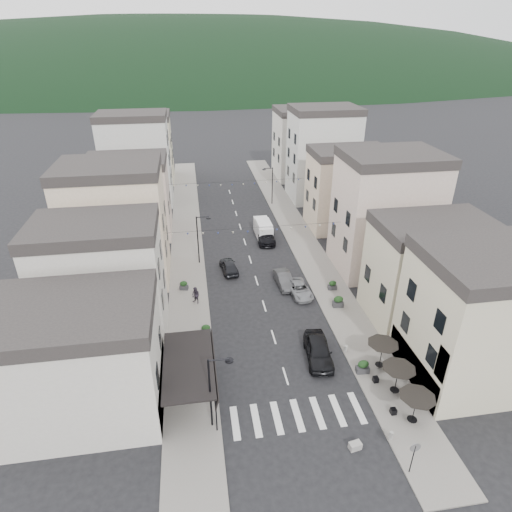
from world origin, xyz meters
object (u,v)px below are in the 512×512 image
at_px(parked_car_a, 318,350).
at_px(parked_car_c, 299,289).
at_px(parked_car_e, 229,266).
at_px(delivery_van, 263,228).
at_px(pedestrian_a, 175,356).
at_px(parked_car_d, 266,235).
at_px(pedestrian_b, 196,295).
at_px(parked_car_b, 284,280).

distance_m(parked_car_a, parked_car_c, 10.00).
relative_size(parked_car_c, parked_car_e, 1.06).
relative_size(parked_car_a, delivery_van, 1.06).
height_order(parked_car_e, pedestrian_a, pedestrian_a).
bearing_deg(parked_car_c, parked_car_d, 89.70).
relative_size(parked_car_a, pedestrian_b, 2.80).
relative_size(parked_car_d, pedestrian_a, 3.08).
distance_m(parked_car_a, parked_car_b, 11.98).
relative_size(parked_car_b, delivery_van, 0.89).
distance_m(parked_car_d, pedestrian_b, 16.58).
bearing_deg(parked_car_a, pedestrian_b, 141.21).
bearing_deg(parked_car_c, parked_car_b, 115.47).
bearing_deg(parked_car_b, parked_car_e, 141.64).
bearing_deg(parked_car_c, parked_car_a, -100.42).
height_order(parked_car_b, parked_car_e, parked_car_e).
height_order(parked_car_d, delivery_van, delivery_van).
distance_m(parked_car_a, parked_car_e, 16.96).
bearing_deg(parked_car_d, pedestrian_a, -112.66).
distance_m(parked_car_b, parked_car_c, 2.34).
distance_m(parked_car_a, pedestrian_a, 11.85).
bearing_deg(parked_car_b, pedestrian_a, -139.52).
bearing_deg(pedestrian_b, parked_car_d, 95.26).
bearing_deg(pedestrian_b, parked_car_c, 41.25).
bearing_deg(parked_car_e, parked_car_b, 138.62).
relative_size(parked_car_b, parked_car_c, 0.96).
distance_m(parked_car_d, delivery_van, 1.49).
height_order(parked_car_a, pedestrian_b, pedestrian_b).
height_order(parked_car_a, parked_car_e, parked_car_a).
height_order(parked_car_b, pedestrian_a, pedestrian_a).
bearing_deg(pedestrian_b, parked_car_b, 53.22).
xyz_separation_m(parked_car_c, pedestrian_b, (-10.73, -0.17, 0.41)).
bearing_deg(parked_car_d, parked_car_c, -80.42).
bearing_deg(parked_car_e, parked_car_c, 132.53).
bearing_deg(parked_car_c, pedestrian_a, -149.97).
height_order(parked_car_b, parked_car_c, parked_car_b).
relative_size(parked_car_b, pedestrian_a, 2.39).
relative_size(pedestrian_a, pedestrian_b, 0.98).
bearing_deg(pedestrian_a, parked_car_a, 9.81).
height_order(parked_car_a, pedestrian_a, pedestrian_a).
distance_m(parked_car_c, delivery_van, 14.91).
distance_m(parked_car_a, pedestrian_b, 13.89).
bearing_deg(parked_car_d, parked_car_a, -84.73).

